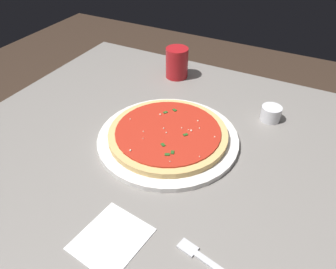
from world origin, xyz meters
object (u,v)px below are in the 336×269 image
(napkin_folded_right, at_px, (111,239))
(fork, at_px, (216,268))
(cup_small_sauce, at_px, (271,113))
(pizza, at_px, (168,133))
(cup_tall_drink, at_px, (177,63))
(serving_plate, at_px, (168,138))

(napkin_folded_right, distance_m, fork, 0.20)
(cup_small_sauce, distance_m, fork, 0.50)
(pizza, bearing_deg, cup_tall_drink, 112.52)
(serving_plate, relative_size, pizza, 1.19)
(fork, bearing_deg, pizza, 130.72)
(serving_plate, bearing_deg, napkin_folded_right, -82.58)
(napkin_folded_right, bearing_deg, cup_tall_drink, 105.38)
(napkin_folded_right, bearing_deg, cup_small_sauce, 71.96)
(pizza, distance_m, fork, 0.37)
(cup_tall_drink, distance_m, fork, 0.72)
(napkin_folded_right, bearing_deg, serving_plate, 97.42)
(cup_small_sauce, bearing_deg, pizza, -134.57)
(pizza, relative_size, fork, 1.69)
(serving_plate, relative_size, napkin_folded_right, 2.76)
(pizza, height_order, cup_small_sauce, cup_small_sauce)
(cup_tall_drink, bearing_deg, serving_plate, -67.48)
(serving_plate, xyz_separation_m, fork, (0.24, -0.28, -0.00))
(cup_small_sauce, relative_size, fork, 0.31)
(pizza, distance_m, cup_small_sauce, 0.31)
(napkin_folded_right, bearing_deg, pizza, 97.42)
(cup_tall_drink, bearing_deg, pizza, -67.48)
(cup_small_sauce, bearing_deg, cup_tall_drink, 162.65)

